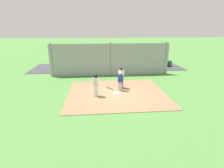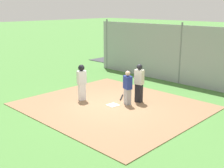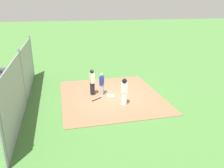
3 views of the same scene
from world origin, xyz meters
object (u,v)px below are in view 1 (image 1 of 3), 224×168
object	(u,v)px
catcher	(121,81)
parked_car_green	(153,61)
baseball_bat	(110,88)
parked_car_dark	(81,63)
umpire	(121,77)
home_plate	(117,93)
runner	(96,84)
parked_car_silver	(134,63)

from	to	relation	value
catcher	parked_car_green	world-z (taller)	catcher
catcher	baseball_bat	world-z (taller)	catcher
parked_car_green	parked_car_dark	bearing A→B (deg)	-0.11
umpire	parked_car_green	distance (m)	9.61
catcher	parked_car_dark	world-z (taller)	catcher
home_plate	runner	bearing A→B (deg)	16.65
home_plate	baseball_bat	distance (m)	1.11
catcher	parked_car_green	size ratio (longest dim) A/B	0.35
runner	parked_car_green	distance (m)	12.07
runner	baseball_bat	bearing A→B (deg)	71.57
baseball_bat	parked_car_green	world-z (taller)	parked_car_green
home_plate	parked_car_green	bearing A→B (deg)	-122.32
catcher	runner	distance (m)	2.13
umpire	runner	size ratio (longest dim) A/B	1.05
parked_car_dark	catcher	bearing A→B (deg)	106.73
runner	parked_car_silver	world-z (taller)	runner
parked_car_green	baseball_bat	bearing A→B (deg)	50.44
umpire	baseball_bat	bearing A→B (deg)	-92.88
catcher	runner	xyz separation A→B (m)	(1.88, 0.99, 0.17)
runner	parked_car_dark	distance (m)	9.45
catcher	baseball_bat	xyz separation A→B (m)	(0.80, -0.49, -0.73)
home_plate	catcher	distance (m)	0.99
catcher	parked_car_dark	size ratio (longest dim) A/B	0.34
catcher	runner	world-z (taller)	runner
baseball_bat	parked_car_dark	bearing A→B (deg)	165.05
home_plate	umpire	world-z (taller)	umpire
umpire	parked_car_dark	size ratio (longest dim) A/B	0.39
baseball_bat	home_plate	bearing A→B (deg)	-11.92
parked_car_silver	baseball_bat	bearing A→B (deg)	65.41
parked_car_green	umpire	bearing A→B (deg)	54.44
baseball_bat	umpire	bearing A→B (deg)	62.32
home_plate	umpire	bearing A→B (deg)	-113.69
runner	parked_car_green	world-z (taller)	runner
runner	parked_car_silver	bearing A→B (deg)	80.48
home_plate	parked_car_silver	bearing A→B (deg)	-110.27
baseball_bat	catcher	bearing A→B (deg)	23.58
parked_car_green	parked_car_silver	bearing A→B (deg)	10.01
home_plate	parked_car_green	distance (m)	10.84
umpire	parked_car_dark	xyz separation A→B (m)	(3.75, -7.69, -0.32)
parked_car_silver	home_plate	bearing A→B (deg)	70.60
parked_car_dark	parked_car_silver	bearing A→B (deg)	171.01
parked_car_silver	catcher	bearing A→B (deg)	71.66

